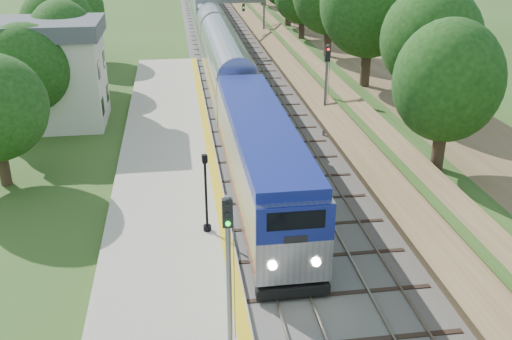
{
  "coord_description": "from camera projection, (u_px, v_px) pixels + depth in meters",
  "views": [
    {
      "loc": [
        -4.31,
        -14.43,
        14.76
      ],
      "look_at": [
        -0.5,
        12.48,
        2.8
      ],
      "focal_mm": 40.0,
      "sensor_mm": 36.0,
      "label": 1
    }
  ],
  "objects": [
    {
      "name": "station_building",
      "position": [
        48.0,
        73.0,
        43.32
      ],
      "size": [
        8.6,
        6.6,
        8.0
      ],
      "color": "white",
      "rests_on": "ground"
    },
    {
      "name": "embankment",
      "position": [
        287.0,
        27.0,
        74.49
      ],
      "size": [
        10.64,
        170.0,
        11.7
      ],
      "color": "brown",
      "rests_on": "ground"
    },
    {
      "name": "yellow_stripe",
      "position": [
        217.0,
        185.0,
        33.62
      ],
      "size": [
        0.55,
        68.0,
        0.01
      ],
      "primitive_type": "cube",
      "color": "gold",
      "rests_on": "platform"
    },
    {
      "name": "lamppost_far",
      "position": [
        206.0,
        198.0,
        28.03
      ],
      "size": [
        0.41,
        0.41,
        4.11
      ],
      "color": "black",
      "rests_on": "platform"
    },
    {
      "name": "trackbed",
      "position": [
        224.0,
        43.0,
        74.18
      ],
      "size": [
        9.5,
        170.0,
        0.28
      ],
      "color": "#4C4944",
      "rests_on": "ground"
    },
    {
      "name": "signal_farside",
      "position": [
        326.0,
        81.0,
        40.54
      ],
      "size": [
        0.37,
        0.29,
        6.7
      ],
      "color": "slate",
      "rests_on": "ground"
    },
    {
      "name": "platform",
      "position": [
        168.0,
        191.0,
        33.33
      ],
      "size": [
        6.4,
        68.0,
        0.38
      ],
      "primitive_type": "cube",
      "color": "#ABA18A",
      "rests_on": "ground"
    },
    {
      "name": "train",
      "position": [
        200.0,
        5.0,
        90.34
      ],
      "size": [
        3.22,
        151.01,
        4.74
      ],
      "color": "black",
      "rests_on": "trackbed"
    },
    {
      "name": "signal_gantry",
      "position": [
        231.0,
        11.0,
        67.78
      ],
      "size": [
        8.4,
        0.38,
        6.2
      ],
      "color": "slate",
      "rests_on": "ground"
    },
    {
      "name": "signal_platform",
      "position": [
        228.0,
        257.0,
        19.66
      ],
      "size": [
        0.35,
        0.28,
        6.06
      ],
      "color": "slate",
      "rests_on": "platform"
    },
    {
      "name": "trees_behind_platform",
      "position": [
        66.0,
        101.0,
        35.04
      ],
      "size": [
        7.82,
        53.32,
        7.21
      ],
      "color": "#332316",
      "rests_on": "ground"
    }
  ]
}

